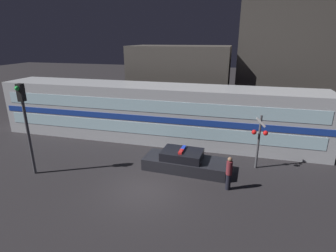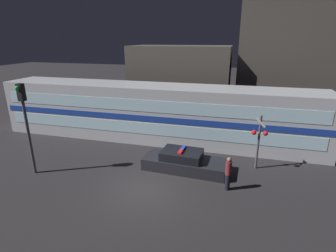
{
  "view_description": "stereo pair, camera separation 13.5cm",
  "coord_description": "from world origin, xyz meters",
  "views": [
    {
      "loc": [
        4.03,
        -10.8,
        7.24
      ],
      "look_at": [
        -0.04,
        4.78,
        1.82
      ],
      "focal_mm": 28.0,
      "sensor_mm": 36.0,
      "label": 1
    },
    {
      "loc": [
        4.16,
        -10.77,
        7.24
      ],
      "look_at": [
        -0.04,
        4.78,
        1.82
      ],
      "focal_mm": 28.0,
      "sensor_mm": 36.0,
      "label": 2
    }
  ],
  "objects": [
    {
      "name": "ground_plane",
      "position": [
        0.0,
        0.0,
        0.0
      ],
      "size": [
        120.0,
        120.0,
        0.0
      ],
      "primitive_type": "plane",
      "color": "#262326"
    },
    {
      "name": "train",
      "position": [
        -1.63,
        6.93,
        2.02
      ],
      "size": [
        23.46,
        3.2,
        4.04
      ],
      "color": "#B7BABF",
      "rests_on": "ground_plane"
    },
    {
      "name": "police_car",
      "position": [
        1.5,
        2.62,
        0.47
      ],
      "size": [
        4.84,
        2.03,
        1.27
      ],
      "rotation": [
        0.0,
        0.0,
        -0.05
      ],
      "color": "black",
      "rests_on": "ground_plane"
    },
    {
      "name": "pedestrian",
      "position": [
        4.03,
        1.09,
        0.91
      ],
      "size": [
        0.3,
        0.3,
        1.77
      ],
      "color": "black",
      "rests_on": "ground_plane"
    },
    {
      "name": "crossing_signal_near",
      "position": [
        5.52,
        3.8,
        1.91
      ],
      "size": [
        0.89,
        0.35,
        3.21
      ],
      "color": "#4C4C51",
      "rests_on": "ground_plane"
    },
    {
      "name": "traffic_light_corner",
      "position": [
        -6.55,
        0.02,
        3.32
      ],
      "size": [
        0.3,
        0.46,
        5.06
      ],
      "color": "#4C4C51",
      "rests_on": "ground_plane"
    },
    {
      "name": "building_left",
      "position": [
        -1.08,
        13.12,
        3.3
      ],
      "size": [
        8.88,
        4.82,
        6.6
      ],
      "color": "#47423D",
      "rests_on": "ground_plane"
    },
    {
      "name": "building_center",
      "position": [
        8.28,
        15.08,
        5.08
      ],
      "size": [
        8.73,
        6.53,
        10.15
      ],
      "color": "#47423D",
      "rests_on": "ground_plane"
    }
  ]
}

